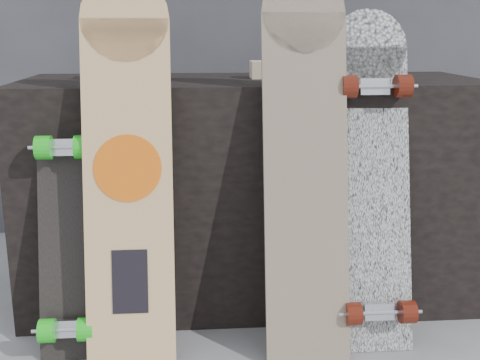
{
  "coord_description": "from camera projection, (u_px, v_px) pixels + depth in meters",
  "views": [
    {
      "loc": [
        -0.21,
        -1.62,
        0.97
      ],
      "look_at": [
        -0.07,
        0.2,
        0.51
      ],
      "focal_mm": 45.0,
      "sensor_mm": 36.0,
      "label": 1
    }
  ],
  "objects": [
    {
      "name": "vendor_table",
      "position": [
        252.0,
        189.0,
        2.2
      ],
      "size": [
        1.6,
        0.6,
        0.8
      ],
      "primitive_type": "cube",
      "color": "black",
      "rests_on": "ground"
    },
    {
      "name": "ground",
      "position": [
        268.0,
        359.0,
        1.82
      ],
      "size": [
        60.0,
        60.0,
        0.0
      ],
      "primitive_type": "plane",
      "color": "slate",
      "rests_on": "ground"
    },
    {
      "name": "longboard_cascadia",
      "position": [
        373.0,
        175.0,
        1.85
      ],
      "size": [
        0.24,
        0.33,
        1.03
      ],
      "rotation": [
        -0.25,
        0.0,
        0.0
      ],
      "color": "white",
      "rests_on": "ground"
    },
    {
      "name": "merch_box_purple",
      "position": [
        126.0,
        65.0,
        2.07
      ],
      "size": [
        0.18,
        0.12,
        0.1
      ],
      "primitive_type": "cube",
      "color": "#543B7A",
      "rests_on": "vendor_table"
    },
    {
      "name": "booth",
      "position": [
        235.0,
        0.0,
        2.85
      ],
      "size": [
        2.4,
        0.22,
        2.2
      ],
      "color": "#37383D",
      "rests_on": "ground"
    },
    {
      "name": "merch_box_flat",
      "position": [
        282.0,
        69.0,
        2.13
      ],
      "size": [
        0.22,
        0.1,
        0.06
      ],
      "primitive_type": "cube",
      "color": "#D1B78C",
      "rests_on": "vendor_table"
    },
    {
      "name": "skateboard_dark",
      "position": [
        68.0,
        221.0,
        1.8
      ],
      "size": [
        0.18,
        0.28,
        0.81
      ],
      "rotation": [
        -0.25,
        0.0,
        0.0
      ],
      "color": "black",
      "rests_on": "ground"
    },
    {
      "name": "longboard_geisha",
      "position": [
        128.0,
        162.0,
        1.74
      ],
      "size": [
        0.26,
        0.27,
        1.13
      ],
      "rotation": [
        -0.22,
        0.0,
        0.0
      ],
      "color": "tan",
      "rests_on": "ground"
    },
    {
      "name": "longboard_celtic",
      "position": [
        305.0,
        155.0,
        1.78
      ],
      "size": [
        0.25,
        0.28,
        1.14
      ],
      "rotation": [
        -0.23,
        0.0,
        0.0
      ],
      "color": "#C9AB89",
      "rests_on": "ground"
    },
    {
      "name": "merch_box_small",
      "position": [
        327.0,
        62.0,
        2.03
      ],
      "size": [
        0.14,
        0.14,
        0.12
      ],
      "primitive_type": "cube",
      "color": "#543B7A",
      "rests_on": "vendor_table"
    }
  ]
}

